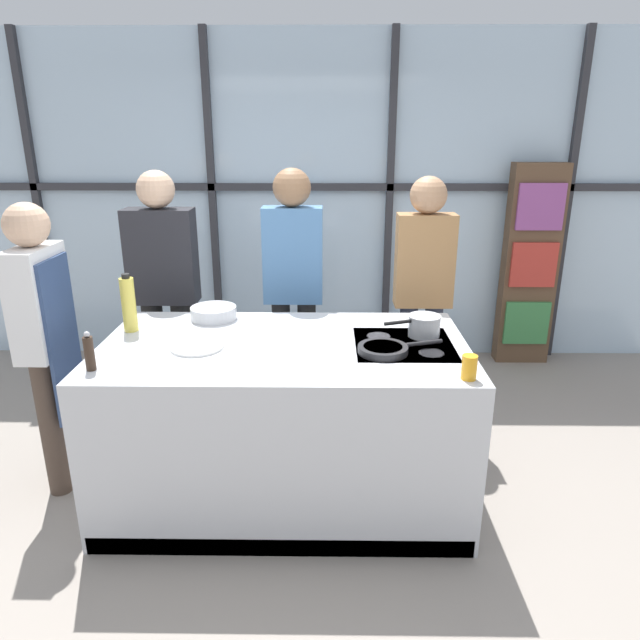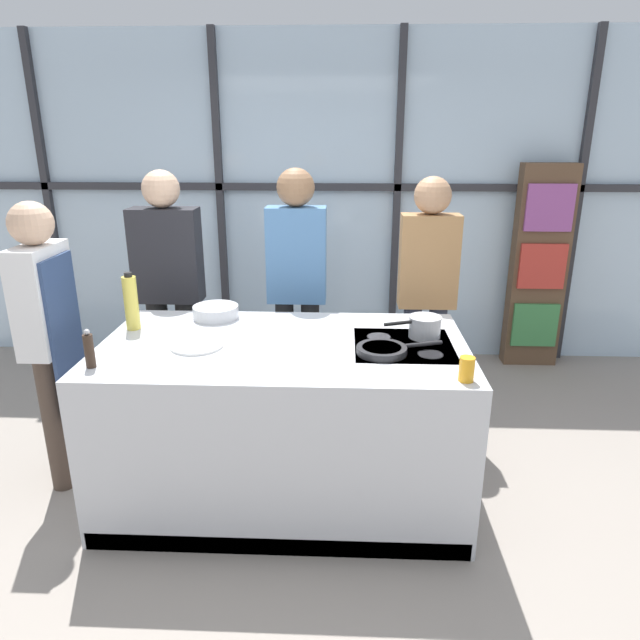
{
  "view_description": "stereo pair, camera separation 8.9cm",
  "coord_description": "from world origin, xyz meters",
  "px_view_note": "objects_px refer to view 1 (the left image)",
  "views": [
    {
      "loc": [
        0.23,
        -2.85,
        2.02
      ],
      "look_at": [
        0.19,
        0.1,
        1.03
      ],
      "focal_mm": 32.0,
      "sensor_mm": 36.0,
      "label": 1
    },
    {
      "loc": [
        0.32,
        -2.85,
        2.02
      ],
      "look_at": [
        0.19,
        0.1,
        1.03
      ],
      "focal_mm": 32.0,
      "sensor_mm": 36.0,
      "label": 2
    }
  ],
  "objects_px": {
    "chef": "(45,332)",
    "frying_pan": "(384,349)",
    "saucepan": "(424,325)",
    "white_plate": "(197,347)",
    "spectator_far_left": "(164,284)",
    "pepper_grinder": "(89,353)",
    "juice_glass_near": "(469,367)",
    "oil_bottle": "(129,304)",
    "mixing_bowl": "(214,312)",
    "spectator_center_right": "(423,284)",
    "spectator_center_left": "(293,280)"
  },
  "relations": [
    {
      "from": "saucepan",
      "to": "spectator_far_left",
      "type": "bearing_deg",
      "value": 154.61
    },
    {
      "from": "saucepan",
      "to": "spectator_center_left",
      "type": "bearing_deg",
      "value": 134.35
    },
    {
      "from": "juice_glass_near",
      "to": "oil_bottle",
      "type": "bearing_deg",
      "value": 160.21
    },
    {
      "from": "chef",
      "to": "pepper_grinder",
      "type": "distance_m",
      "value": 0.62
    },
    {
      "from": "chef",
      "to": "spectator_far_left",
      "type": "height_order",
      "value": "spectator_far_left"
    },
    {
      "from": "oil_bottle",
      "to": "mixing_bowl",
      "type": "bearing_deg",
      "value": 26.81
    },
    {
      "from": "mixing_bowl",
      "to": "oil_bottle",
      "type": "bearing_deg",
      "value": -153.19
    },
    {
      "from": "spectator_center_right",
      "to": "frying_pan",
      "type": "xyz_separation_m",
      "value": [
        -0.36,
        -1.03,
        -0.07
      ]
    },
    {
      "from": "spectator_far_left",
      "to": "white_plate",
      "type": "relative_size",
      "value": 6.37
    },
    {
      "from": "oil_bottle",
      "to": "white_plate",
      "type": "bearing_deg",
      "value": -31.54
    },
    {
      "from": "white_plate",
      "to": "mixing_bowl",
      "type": "height_order",
      "value": "mixing_bowl"
    },
    {
      "from": "white_plate",
      "to": "juice_glass_near",
      "type": "xyz_separation_m",
      "value": [
        1.33,
        -0.37,
        0.05
      ]
    },
    {
      "from": "frying_pan",
      "to": "oil_bottle",
      "type": "height_order",
      "value": "oil_bottle"
    },
    {
      "from": "spectator_center_left",
      "to": "oil_bottle",
      "type": "relative_size",
      "value": 5.36
    },
    {
      "from": "chef",
      "to": "saucepan",
      "type": "xyz_separation_m",
      "value": [
        2.08,
        0.05,
        0.03
      ]
    },
    {
      "from": "mixing_bowl",
      "to": "spectator_center_right",
      "type": "bearing_deg",
      "value": 20.37
    },
    {
      "from": "spectator_center_left",
      "to": "spectator_center_right",
      "type": "relative_size",
      "value": 1.03
    },
    {
      "from": "chef",
      "to": "mixing_bowl",
      "type": "relative_size",
      "value": 6.06
    },
    {
      "from": "saucepan",
      "to": "mixing_bowl",
      "type": "bearing_deg",
      "value": 166.78
    },
    {
      "from": "chef",
      "to": "saucepan",
      "type": "bearing_deg",
      "value": 91.24
    },
    {
      "from": "oil_bottle",
      "to": "chef",
      "type": "bearing_deg",
      "value": -165.32
    },
    {
      "from": "saucepan",
      "to": "oil_bottle",
      "type": "bearing_deg",
      "value": 177.6
    },
    {
      "from": "spectator_center_right",
      "to": "frying_pan",
      "type": "bearing_deg",
      "value": 70.79
    },
    {
      "from": "mixing_bowl",
      "to": "oil_bottle",
      "type": "relative_size",
      "value": 0.82
    },
    {
      "from": "white_plate",
      "to": "oil_bottle",
      "type": "height_order",
      "value": "oil_bottle"
    },
    {
      "from": "spectator_center_right",
      "to": "mixing_bowl",
      "type": "relative_size",
      "value": 6.31
    },
    {
      "from": "juice_glass_near",
      "to": "mixing_bowl",
      "type": "bearing_deg",
      "value": 147.46
    },
    {
      "from": "spectator_far_left",
      "to": "pepper_grinder",
      "type": "bearing_deg",
      "value": 89.62
    },
    {
      "from": "frying_pan",
      "to": "pepper_grinder",
      "type": "xyz_separation_m",
      "value": [
        -1.42,
        -0.24,
        0.07
      ]
    },
    {
      "from": "saucepan",
      "to": "white_plate",
      "type": "distance_m",
      "value": 1.23
    },
    {
      "from": "white_plate",
      "to": "spectator_far_left",
      "type": "bearing_deg",
      "value": 113.9
    },
    {
      "from": "spectator_far_left",
      "to": "spectator_center_left",
      "type": "distance_m",
      "value": 0.89
    },
    {
      "from": "pepper_grinder",
      "to": "juice_glass_near",
      "type": "height_order",
      "value": "pepper_grinder"
    },
    {
      "from": "spectator_center_right",
      "to": "pepper_grinder",
      "type": "distance_m",
      "value": 2.18
    },
    {
      "from": "chef",
      "to": "frying_pan",
      "type": "height_order",
      "value": "chef"
    },
    {
      "from": "spectator_far_left",
      "to": "white_plate",
      "type": "xyz_separation_m",
      "value": [
        0.43,
        -0.98,
        -0.07
      ]
    },
    {
      "from": "spectator_far_left",
      "to": "saucepan",
      "type": "relative_size",
      "value": 5.51
    },
    {
      "from": "oil_bottle",
      "to": "frying_pan",
      "type": "bearing_deg",
      "value": -12.61
    },
    {
      "from": "pepper_grinder",
      "to": "frying_pan",
      "type": "bearing_deg",
      "value": 9.58
    },
    {
      "from": "chef",
      "to": "juice_glass_near",
      "type": "height_order",
      "value": "chef"
    },
    {
      "from": "pepper_grinder",
      "to": "juice_glass_near",
      "type": "relative_size",
      "value": 1.68
    },
    {
      "from": "chef",
      "to": "pepper_grinder",
      "type": "xyz_separation_m",
      "value": [
        0.43,
        -0.44,
        0.06
      ]
    },
    {
      "from": "juice_glass_near",
      "to": "white_plate",
      "type": "bearing_deg",
      "value": 164.49
    },
    {
      "from": "frying_pan",
      "to": "white_plate",
      "type": "relative_size",
      "value": 1.63
    },
    {
      "from": "juice_glass_near",
      "to": "spectator_far_left",
      "type": "bearing_deg",
      "value": 142.64
    },
    {
      "from": "mixing_bowl",
      "to": "spectator_center_left",
      "type": "bearing_deg",
      "value": 47.62
    },
    {
      "from": "white_plate",
      "to": "pepper_grinder",
      "type": "bearing_deg",
      "value": -146.79
    },
    {
      "from": "spectator_center_left",
      "to": "juice_glass_near",
      "type": "distance_m",
      "value": 1.61
    },
    {
      "from": "oil_bottle",
      "to": "juice_glass_near",
      "type": "distance_m",
      "value": 1.88
    },
    {
      "from": "spectator_center_left",
      "to": "oil_bottle",
      "type": "xyz_separation_m",
      "value": [
        -0.88,
        -0.71,
        0.04
      ]
    }
  ]
}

